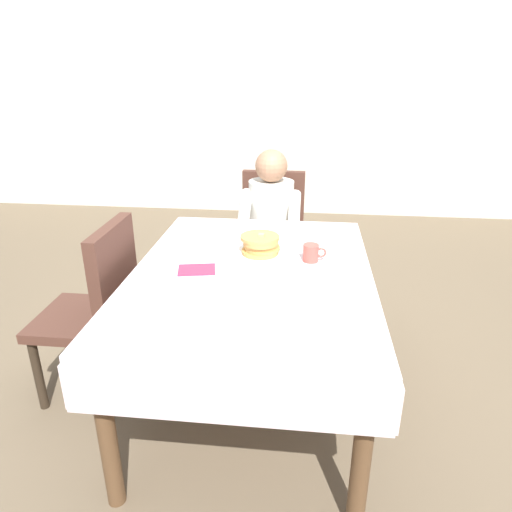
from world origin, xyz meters
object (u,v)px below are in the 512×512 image
Objects in this scene: chair_diner at (272,230)px; diner_person at (270,218)px; fork_left_of_plate at (223,255)px; spoon_near_edge at (251,280)px; plate_breakfast at (261,254)px; syrup_pitcher at (216,238)px; chair_left_side at (99,302)px; dining_table_main at (252,287)px; knife_right_of_plate at (299,259)px; cup_coffee at (311,253)px; breakfast_stack at (261,244)px.

chair_diner is 0.83× the size of diner_person.
fork_left_of_plate and spoon_near_edge have the same top height.
chair_diner is 1.30m from spoon_near_edge.
syrup_pitcher is (-0.25, 0.12, 0.03)m from plate_breakfast.
diner_person reaches higher than chair_left_side.
fork_left_of_plate is at bearing 136.31° from dining_table_main.
cup_coffee is at bearing -113.37° from knife_right_of_plate.
knife_right_of_plate is (0.19, -0.02, -0.06)m from breakfast_stack.
breakfast_stack is at bearing -77.47° from chair_left_side.
chair_left_side is 6.20× the size of spoon_near_edge.
chair_diner is at bearing 6.50° from knife_right_of_plate.
cup_coffee is 0.37m from spoon_near_edge.
diner_person is at bearing 89.69° from dining_table_main.
fork_left_of_plate is at bearing 84.76° from knife_right_of_plate.
chair_diner is at bearing -90.00° from diner_person.
syrup_pitcher is at bearing 66.91° from knife_right_of_plate.
plate_breakfast is (0.02, -0.84, 0.08)m from diner_person.
syrup_pitcher reaches higher than fork_left_of_plate.
plate_breakfast is 2.48× the size of cup_coffee.
spoon_near_edge is (0.00, -1.13, 0.07)m from diner_person.
chair_left_side reaches higher than breakfast_stack.
knife_right_of_plate is (0.38, 0.00, 0.00)m from fork_left_of_plate.
plate_breakfast is 0.19m from knife_right_of_plate.
chair_left_side reaches higher than knife_right_of_plate.
chair_left_side is at bearing 165.90° from spoon_near_edge.
diner_person is at bearing 91.40° from plate_breakfast.
knife_right_of_plate is (0.99, 0.16, 0.21)m from chair_left_side.
diner_person is at bearing 91.18° from breakfast_stack.
breakfast_stack reaches higher than fork_left_of_plate.
chair_left_side is (-0.77, 0.00, -0.12)m from dining_table_main.
fork_left_of_plate is (0.06, -0.14, -0.04)m from syrup_pitcher.
fork_left_of_plate is (-0.19, -0.02, -0.06)m from breakfast_stack.
diner_person is 1.13m from spoon_near_edge.
fork_left_of_plate is at bearing 78.81° from diner_person.
syrup_pitcher is (-0.25, 0.12, -0.02)m from breakfast_stack.
plate_breakfast is 0.29m from spoon_near_edge.
chair_diner is at bearing -9.60° from fork_left_of_plate.
chair_left_side is at bearing 104.39° from fork_left_of_plate.
fork_left_of_plate is at bearing 177.59° from cup_coffee.
dining_table_main is 1.64× the size of chair_diner.
dining_table_main is 1.64× the size of chair_left_side.
breakfast_stack is at bearing 171.35° from cup_coffee.
plate_breakfast is 0.25m from cup_coffee.
diner_person is 7.47× the size of spoon_near_edge.
syrup_pitcher is at bearing 127.06° from dining_table_main.
breakfast_stack is 1.10× the size of fork_left_of_plate.
syrup_pitcher is 0.48m from spoon_near_edge.
dining_table_main is 0.78m from chair_left_side.
knife_right_of_plate is at bearing -6.01° from plate_breakfast.
knife_right_of_plate reaches higher than dining_table_main.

